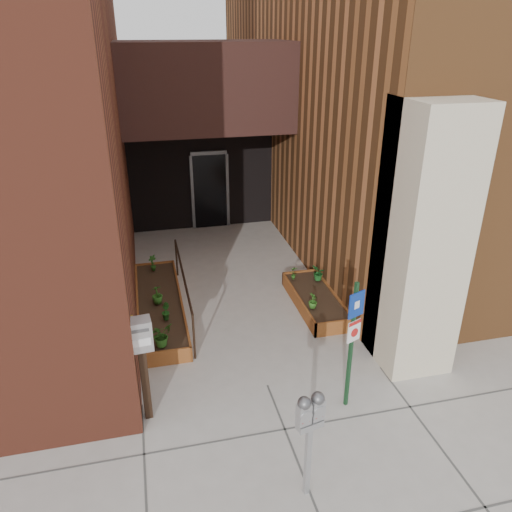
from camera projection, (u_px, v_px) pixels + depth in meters
ground at (267, 385)px, 8.09m from camera, size 80.00×80.00×0.00m
architecture at (190, 40)px, 12.05m from camera, size 20.00×14.60×10.00m
planter_left at (160, 307)px, 10.09m from camera, size 0.90×3.60×0.30m
planter_right at (315, 301)px, 10.32m from camera, size 0.80×2.20×0.30m
handrail at (183, 278)px, 9.90m from camera, size 0.04×3.34×0.90m
parking_meter at (310, 419)px, 5.74m from camera, size 0.36×0.20×1.54m
sign_post at (353, 333)px, 7.14m from camera, size 0.27×0.13×2.13m
payment_dropbox at (141, 349)px, 6.95m from camera, size 0.35×0.28×1.69m
shrub_left_a at (161, 335)px, 8.52m from camera, size 0.52×0.52×0.41m
shrub_left_b at (165, 311)px, 9.30m from camera, size 0.20×0.20×0.33m
shrub_left_c at (157, 294)px, 9.83m from camera, size 0.27×0.27×0.38m
shrub_left_d at (153, 263)px, 11.15m from camera, size 0.27×0.27×0.37m
shrub_right_a at (313, 301)px, 9.68m from camera, size 0.21×0.21×0.31m
shrub_right_b at (294, 273)px, 10.78m from camera, size 0.18×0.18×0.31m
shrub_right_c at (318, 273)px, 10.72m from camera, size 0.39×0.39×0.33m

